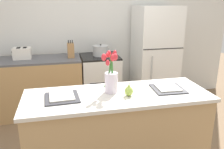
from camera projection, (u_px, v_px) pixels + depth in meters
name	position (u px, v px, depth m)	size (l,w,h in m)	color
back_wall	(89.00, 25.00, 4.02)	(5.20, 0.08, 2.70)	silver
kitchen_island	(117.00, 134.00, 2.43)	(1.80, 0.66, 0.89)	tan
back_counter	(27.00, 88.00, 3.70)	(1.68, 0.60, 0.90)	tan
stove_range	(100.00, 82.00, 3.94)	(0.60, 0.61, 0.90)	silver
refrigerator	(155.00, 57.00, 4.02)	(0.68, 0.67, 1.67)	white
flower_vase	(111.00, 77.00, 2.30)	(0.16, 0.16, 0.42)	silver
pear_figurine	(129.00, 91.00, 2.23)	(0.08, 0.08, 0.13)	#9EBC47
plate_setting_left	(62.00, 97.00, 2.19)	(0.32, 0.32, 0.02)	#333338
plate_setting_right	(168.00, 88.00, 2.41)	(0.32, 0.32, 0.02)	#333338
toaster	(22.00, 53.00, 3.58)	(0.28, 0.18, 0.17)	silver
cooking_pot	(101.00, 50.00, 3.79)	(0.26, 0.26, 0.19)	#B2B5B7
knife_block	(71.00, 50.00, 3.66)	(0.10, 0.14, 0.27)	#A37547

